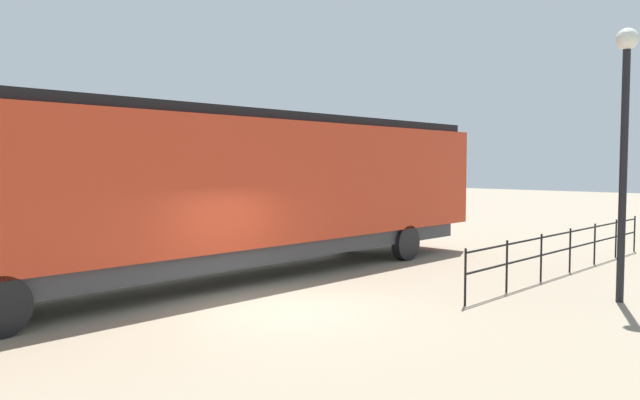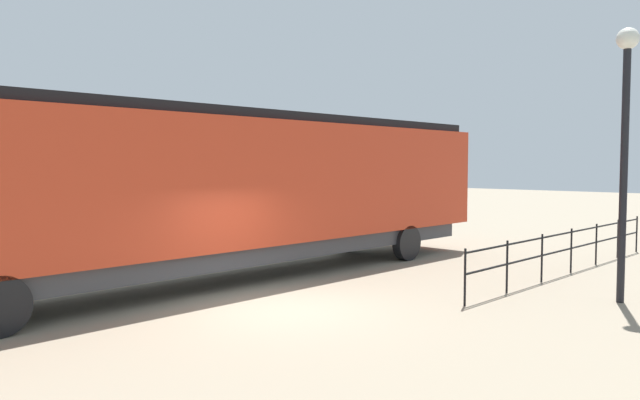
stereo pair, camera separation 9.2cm
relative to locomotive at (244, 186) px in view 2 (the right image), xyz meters
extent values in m
plane|color=gray|center=(3.22, -1.65, -2.44)|extent=(120.00, 120.00, 0.00)
cube|color=red|center=(0.00, -0.50, 0.12)|extent=(2.87, 18.58, 3.12)
cube|color=black|center=(0.00, 7.72, -0.35)|extent=(2.75, 2.14, 2.18)
cube|color=black|center=(0.00, -0.50, 1.80)|extent=(2.58, 17.83, 0.24)
cube|color=#38383D|center=(0.00, -0.50, -1.66)|extent=(2.58, 17.09, 0.45)
cylinder|color=black|center=(-1.28, 5.44, -1.89)|extent=(0.30, 1.10, 1.10)
cylinder|color=black|center=(1.28, 5.44, -1.89)|extent=(0.30, 1.10, 1.10)
cylinder|color=black|center=(8.08, 3.98, 0.33)|extent=(0.16, 0.16, 5.54)
sphere|color=silver|center=(8.08, 3.98, 3.24)|extent=(0.46, 0.46, 0.46)
cube|color=black|center=(5.84, 6.89, -1.30)|extent=(0.04, 11.18, 0.04)
cube|color=black|center=(5.84, 6.89, -1.76)|extent=(0.04, 11.18, 0.04)
cylinder|color=black|center=(5.84, 1.30, -1.82)|extent=(0.05, 0.05, 1.23)
cylinder|color=black|center=(5.84, 3.16, -1.82)|extent=(0.05, 0.05, 1.23)
cylinder|color=black|center=(5.84, 5.03, -1.82)|extent=(0.05, 0.05, 1.23)
cylinder|color=black|center=(5.84, 6.89, -1.82)|extent=(0.05, 0.05, 1.23)
cylinder|color=black|center=(5.84, 8.75, -1.82)|extent=(0.05, 0.05, 1.23)
cylinder|color=black|center=(5.84, 10.61, -1.82)|extent=(0.05, 0.05, 1.23)
cylinder|color=black|center=(5.84, 12.48, -1.82)|extent=(0.05, 0.05, 1.23)
camera|label=1|loc=(12.46, -9.99, 0.57)|focal=33.97mm
camera|label=2|loc=(12.53, -9.92, 0.57)|focal=33.97mm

